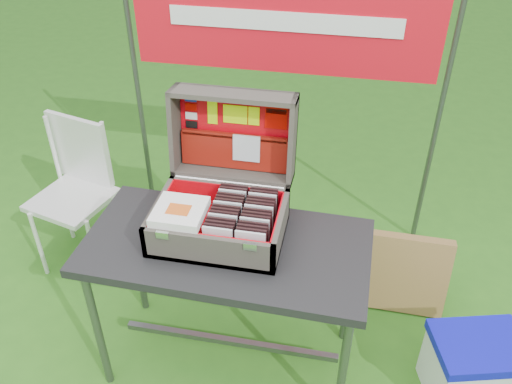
% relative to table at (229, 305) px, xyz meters
% --- Properties ---
extents(ground, '(80.00, 80.00, 0.00)m').
position_rel_table_xyz_m(ground, '(0.05, 0.01, -0.37)').
color(ground, '#2E691B').
rests_on(ground, ground).
extents(table, '(1.19, 0.62, 0.73)m').
position_rel_table_xyz_m(table, '(0.00, 0.00, 0.00)').
color(table, black).
rests_on(table, ground).
extents(table_top, '(1.19, 0.62, 0.04)m').
position_rel_table_xyz_m(table_top, '(0.00, 0.00, 0.35)').
color(table_top, black).
rests_on(table_top, ground).
extents(table_leg_fl, '(0.04, 0.04, 0.69)m').
position_rel_table_xyz_m(table_leg_fl, '(-0.53, -0.23, -0.02)').
color(table_leg_fl, '#59595B').
rests_on(table_leg_fl, ground).
extents(table_leg_fr, '(0.04, 0.04, 0.69)m').
position_rel_table_xyz_m(table_leg_fr, '(0.53, -0.23, -0.02)').
color(table_leg_fr, '#59595B').
rests_on(table_leg_fr, ground).
extents(table_leg_bl, '(0.04, 0.04, 0.69)m').
position_rel_table_xyz_m(table_leg_bl, '(-0.53, 0.23, -0.02)').
color(table_leg_bl, '#59595B').
rests_on(table_leg_bl, ground).
extents(table_leg_br, '(0.04, 0.04, 0.69)m').
position_rel_table_xyz_m(table_leg_br, '(0.53, 0.23, -0.02)').
color(table_leg_br, '#59595B').
rests_on(table_leg_br, ground).
extents(table_brace, '(1.02, 0.03, 0.03)m').
position_rel_table_xyz_m(table_brace, '(0.00, 0.00, -0.25)').
color(table_brace, '#59595B').
rests_on(table_brace, ground).
extents(suitcase, '(0.53, 0.54, 0.51)m').
position_rel_table_xyz_m(suitcase, '(-0.04, 0.10, 0.62)').
color(suitcase, '#5B544A').
rests_on(suitcase, table).
extents(suitcase_base_bottom, '(0.53, 0.38, 0.02)m').
position_rel_table_xyz_m(suitcase_base_bottom, '(-0.04, 0.04, 0.38)').
color(suitcase_base_bottom, '#5B544A').
rests_on(suitcase_base_bottom, table_top).
extents(suitcase_base_wall_front, '(0.53, 0.02, 0.14)m').
position_rel_table_xyz_m(suitcase_base_wall_front, '(-0.04, -0.14, 0.44)').
color(suitcase_base_wall_front, '#5B544A').
rests_on(suitcase_base_wall_front, table_top).
extents(suitcase_base_wall_back, '(0.53, 0.02, 0.14)m').
position_rel_table_xyz_m(suitcase_base_wall_back, '(-0.04, 0.22, 0.44)').
color(suitcase_base_wall_back, '#5B544A').
rests_on(suitcase_base_wall_back, table_top).
extents(suitcase_base_wall_left, '(0.02, 0.38, 0.14)m').
position_rel_table_xyz_m(suitcase_base_wall_left, '(-0.29, 0.04, 0.44)').
color(suitcase_base_wall_left, '#5B544A').
rests_on(suitcase_base_wall_left, table_top).
extents(suitcase_base_wall_right, '(0.02, 0.38, 0.14)m').
position_rel_table_xyz_m(suitcase_base_wall_right, '(0.22, 0.04, 0.44)').
color(suitcase_base_wall_right, '#5B544A').
rests_on(suitcase_base_wall_right, table_top).
extents(suitcase_liner_floor, '(0.49, 0.34, 0.01)m').
position_rel_table_xyz_m(suitcase_liner_floor, '(-0.04, 0.04, 0.39)').
color(suitcase_liner_floor, red).
rests_on(suitcase_liner_floor, suitcase_base_bottom).
extents(suitcase_latch_left, '(0.05, 0.01, 0.03)m').
position_rel_table_xyz_m(suitcase_latch_left, '(-0.21, -0.15, 0.50)').
color(suitcase_latch_left, silver).
rests_on(suitcase_latch_left, suitcase_base_wall_front).
extents(suitcase_latch_right, '(0.05, 0.01, 0.03)m').
position_rel_table_xyz_m(suitcase_latch_right, '(0.13, -0.15, 0.50)').
color(suitcase_latch_right, silver).
rests_on(suitcase_latch_right, suitcase_base_wall_front).
extents(suitcase_hinge, '(0.48, 0.02, 0.02)m').
position_rel_table_xyz_m(suitcase_hinge, '(-0.04, 0.23, 0.51)').
color(suitcase_hinge, silver).
rests_on(suitcase_hinge, suitcase_base_wall_back).
extents(suitcase_lid_back, '(0.53, 0.06, 0.38)m').
position_rel_table_xyz_m(suitcase_lid_back, '(-0.04, 0.38, 0.68)').
color(suitcase_lid_back, '#5B544A').
rests_on(suitcase_lid_back, suitcase_base_wall_back).
extents(suitcase_lid_rim_far, '(0.53, 0.14, 0.04)m').
position_rel_table_xyz_m(suitcase_lid_rim_far, '(-0.04, 0.34, 0.87)').
color(suitcase_lid_rim_far, '#5B544A').
rests_on(suitcase_lid_rim_far, suitcase_lid_back).
extents(suitcase_lid_rim_near, '(0.53, 0.14, 0.04)m').
position_rel_table_xyz_m(suitcase_lid_rim_near, '(-0.04, 0.30, 0.51)').
color(suitcase_lid_rim_near, '#5B544A').
rests_on(suitcase_lid_rim_near, suitcase_lid_back).
extents(suitcase_lid_rim_left, '(0.02, 0.18, 0.39)m').
position_rel_table_xyz_m(suitcase_lid_rim_left, '(-0.29, 0.32, 0.69)').
color(suitcase_lid_rim_left, '#5B544A').
rests_on(suitcase_lid_rim_left, suitcase_lid_back).
extents(suitcase_lid_rim_right, '(0.02, 0.18, 0.39)m').
position_rel_table_xyz_m(suitcase_lid_rim_right, '(0.22, 0.32, 0.69)').
color(suitcase_lid_rim_right, '#5B544A').
rests_on(suitcase_lid_rim_right, suitcase_lid_back).
extents(suitcase_lid_liner, '(0.48, 0.04, 0.33)m').
position_rel_table_xyz_m(suitcase_lid_liner, '(-0.04, 0.37, 0.68)').
color(suitcase_lid_liner, red).
rests_on(suitcase_lid_liner, suitcase_lid_back).
extents(suitcase_liner_wall_front, '(0.49, 0.01, 0.12)m').
position_rel_table_xyz_m(suitcase_liner_wall_front, '(-0.04, -0.12, 0.45)').
color(suitcase_liner_wall_front, red).
rests_on(suitcase_liner_wall_front, suitcase_base_bottom).
extents(suitcase_liner_wall_back, '(0.49, 0.01, 0.12)m').
position_rel_table_xyz_m(suitcase_liner_wall_back, '(-0.04, 0.21, 0.45)').
color(suitcase_liner_wall_back, red).
rests_on(suitcase_liner_wall_back, suitcase_base_bottom).
extents(suitcase_liner_wall_left, '(0.01, 0.34, 0.12)m').
position_rel_table_xyz_m(suitcase_liner_wall_left, '(-0.28, 0.04, 0.45)').
color(suitcase_liner_wall_left, red).
rests_on(suitcase_liner_wall_left, suitcase_base_bottom).
extents(suitcase_liner_wall_right, '(0.01, 0.34, 0.12)m').
position_rel_table_xyz_m(suitcase_liner_wall_right, '(0.20, 0.04, 0.45)').
color(suitcase_liner_wall_right, red).
rests_on(suitcase_liner_wall_right, suitcase_base_bottom).
extents(suitcase_lid_pocket, '(0.47, 0.05, 0.15)m').
position_rel_table_xyz_m(suitcase_lid_pocket, '(-0.04, 0.34, 0.60)').
color(suitcase_lid_pocket, maroon).
rests_on(suitcase_lid_pocket, suitcase_lid_liner).
extents(suitcase_pocket_edge, '(0.46, 0.02, 0.02)m').
position_rel_table_xyz_m(suitcase_pocket_edge, '(-0.04, 0.34, 0.67)').
color(suitcase_pocket_edge, maroon).
rests_on(suitcase_pocket_edge, suitcase_lid_pocket).
extents(suitcase_pocket_cd, '(0.12, 0.02, 0.12)m').
position_rel_table_xyz_m(suitcase_pocket_cd, '(0.02, 0.33, 0.63)').
color(suitcase_pocket_cd, silver).
rests_on(suitcase_pocket_cd, suitcase_lid_pocket).
extents(lid_sticker_cc_a, '(0.05, 0.01, 0.03)m').
position_rel_table_xyz_m(lid_sticker_cc_a, '(-0.23, 0.38, 0.82)').
color(lid_sticker_cc_a, '#1933B2').
rests_on(lid_sticker_cc_a, suitcase_lid_liner).
extents(lid_sticker_cc_b, '(0.05, 0.01, 0.03)m').
position_rel_table_xyz_m(lid_sticker_cc_b, '(-0.23, 0.37, 0.78)').
color(lid_sticker_cc_b, '#C80700').
rests_on(lid_sticker_cc_b, suitcase_lid_liner).
extents(lid_sticker_cc_c, '(0.05, 0.01, 0.03)m').
position_rel_table_xyz_m(lid_sticker_cc_c, '(-0.23, 0.37, 0.74)').
color(lid_sticker_cc_c, white).
rests_on(lid_sticker_cc_c, suitcase_lid_liner).
extents(lid_sticker_cc_d, '(0.05, 0.01, 0.03)m').
position_rel_table_xyz_m(lid_sticker_cc_d, '(-0.23, 0.37, 0.70)').
color(lid_sticker_cc_d, black).
rests_on(lid_sticker_cc_d, suitcase_lid_liner).
extents(lid_card_neon_tall, '(0.04, 0.01, 0.10)m').
position_rel_table_xyz_m(lid_card_neon_tall, '(-0.14, 0.37, 0.76)').
color(lid_card_neon_tall, '#C7FE05').
rests_on(lid_card_neon_tall, suitcase_lid_liner).
extents(lid_card_neon_main, '(0.10, 0.01, 0.08)m').
position_rel_table_xyz_m(lid_card_neon_main, '(-0.04, 0.37, 0.76)').
color(lid_card_neon_main, '#C7FE05').
rests_on(lid_card_neon_main, suitcase_lid_liner).
extents(lid_card_neon_small, '(0.05, 0.01, 0.08)m').
position_rel_table_xyz_m(lid_card_neon_small, '(0.04, 0.37, 0.76)').
color(lid_card_neon_small, '#C7FE05').
rests_on(lid_card_neon_small, suitcase_lid_liner).
extents(lid_sticker_band, '(0.09, 0.01, 0.09)m').
position_rel_table_xyz_m(lid_sticker_band, '(0.14, 0.37, 0.76)').
color(lid_sticker_band, '#C80700').
rests_on(lid_sticker_band, suitcase_lid_liner).
extents(lid_sticker_band_bar, '(0.09, 0.01, 0.02)m').
position_rel_table_xyz_m(lid_sticker_band_bar, '(0.14, 0.38, 0.79)').
color(lid_sticker_band_bar, black).
rests_on(lid_sticker_band_bar, suitcase_lid_liner).
extents(cd_left_0, '(0.12, 0.01, 0.13)m').
position_rel_table_xyz_m(cd_left_0, '(-0.01, -0.10, 0.46)').
color(cd_left_0, silver).
rests_on(cd_left_0, suitcase_liner_floor).
extents(cd_left_1, '(0.12, 0.01, 0.13)m').
position_rel_table_xyz_m(cd_left_1, '(-0.01, -0.08, 0.46)').
color(cd_left_1, black).
rests_on(cd_left_1, suitcase_liner_floor).
extents(cd_left_2, '(0.12, 0.01, 0.13)m').
position_rel_table_xyz_m(cd_left_2, '(-0.01, -0.06, 0.46)').
color(cd_left_2, black).
rests_on(cd_left_2, suitcase_liner_floor).
extents(cd_left_3, '(0.12, 0.01, 0.13)m').
position_rel_table_xyz_m(cd_left_3, '(-0.01, -0.04, 0.46)').
color(cd_left_3, black).
rests_on(cd_left_3, suitcase_liner_floor).
extents(cd_left_4, '(0.12, 0.01, 0.13)m').
position_rel_table_xyz_m(cd_left_4, '(-0.01, -0.02, 0.46)').
color(cd_left_4, silver).
rests_on(cd_left_4, suitcase_liner_floor).
extents(cd_left_5, '(0.12, 0.01, 0.13)m').
position_rel_table_xyz_m(cd_left_5, '(-0.01, 0.00, 0.46)').
color(cd_left_5, black).
rests_on(cd_left_5, suitcase_liner_floor).
extents(cd_left_6, '(0.12, 0.01, 0.13)m').
position_rel_table_xyz_m(cd_left_6, '(-0.01, 0.02, 0.46)').
color(cd_left_6, black).
rests_on(cd_left_6, suitcase_liner_floor).
extents(cd_left_7, '(0.12, 0.01, 0.13)m').
position_rel_table_xyz_m(cd_left_7, '(-0.01, 0.05, 0.46)').
color(cd_left_7, black).
rests_on(cd_left_7, suitcase_liner_floor).
extents(cd_left_8, '(0.12, 0.01, 0.13)m').
position_rel_table_xyz_m(cd_left_8, '(-0.01, 0.07, 0.46)').
color(cd_left_8, silver).
rests_on(cd_left_8, suitcase_liner_floor).
extents(cd_left_9, '(0.12, 0.01, 0.13)m').
position_rel_table_xyz_m(cd_left_9, '(-0.01, 0.09, 0.46)').
color(cd_left_9, black).
rests_on(cd_left_9, suitcase_liner_floor).
extents(cd_left_10, '(0.12, 0.01, 0.13)m').
position_rel_table_xyz_m(cd_left_10, '(-0.01, 0.11, 0.46)').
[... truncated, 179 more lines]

